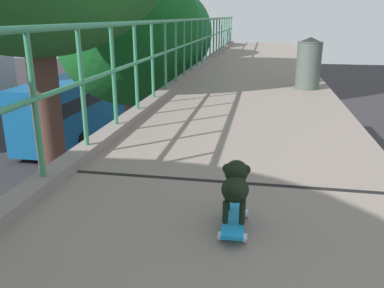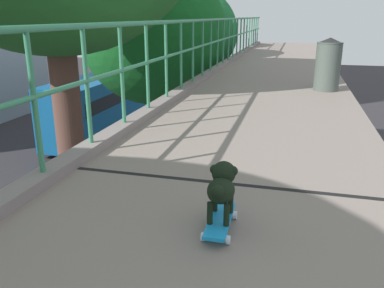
{
  "view_description": "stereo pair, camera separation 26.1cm",
  "coord_description": "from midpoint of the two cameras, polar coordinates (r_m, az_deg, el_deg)",
  "views": [
    {
      "loc": [
        1.4,
        -1.03,
        6.7
      ],
      "look_at": [
        0.8,
        2.32,
        5.6
      ],
      "focal_mm": 37.25,
      "sensor_mm": 36.0,
      "label": 1
    },
    {
      "loc": [
        1.66,
        -0.97,
        6.7
      ],
      "look_at": [
        0.8,
        2.32,
        5.6
      ],
      "focal_mm": 37.25,
      "sensor_mm": 36.0,
      "label": 2
    }
  ],
  "objects": [
    {
      "name": "roadside_tree_farthest",
      "position": [
        17.74,
        0.05,
        15.5
      ],
      "size": [
        4.14,
        4.14,
        7.93
      ],
      "color": "brown",
      "rests_on": "ground"
    },
    {
      "name": "small_dog",
      "position": [
        2.49,
        7.32,
        -5.86
      ],
      "size": [
        0.18,
        0.36,
        0.34
      ],
      "color": "black",
      "rests_on": "toy_skateboard"
    },
    {
      "name": "roadside_tree_far",
      "position": [
        13.6,
        -5.02,
        15.35
      ],
      "size": [
        4.79,
        4.79,
        8.5
      ],
      "color": "brown",
      "rests_on": "ground"
    },
    {
      "name": "city_bus",
      "position": [
        24.52,
        -11.18,
        6.4
      ],
      "size": [
        2.74,
        11.66,
        3.45
      ],
      "color": "#104E83",
      "rests_on": "ground"
    },
    {
      "name": "toy_skateboard",
      "position": [
        2.56,
        7.01,
        -10.91
      ],
      "size": [
        0.18,
        0.48,
        0.08
      ],
      "color": "#1A92DA",
      "rests_on": "overpass_deck"
    },
    {
      "name": "litter_bin",
      "position": [
        7.62,
        19.85,
        10.74
      ],
      "size": [
        0.45,
        0.45,
        0.92
      ],
      "color": "#4B554E",
      "rests_on": "overpass_deck"
    }
  ]
}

